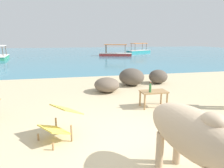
{
  "coord_description": "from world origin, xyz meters",
  "views": [
    {
      "loc": [
        -1.17,
        -3.07,
        2.01
      ],
      "look_at": [
        0.1,
        3.0,
        0.55
      ],
      "focal_mm": 31.48,
      "sensor_mm": 36.0,
      "label": 1
    }
  ],
  "objects_px": {
    "boat_teal": "(139,51)",
    "low_bench_table": "(154,94)",
    "cow": "(196,136)",
    "bottle": "(150,88)",
    "boat_green": "(1,56)",
    "boat_red": "(116,53)",
    "deck_chair_near": "(61,120)"
  },
  "relations": [
    {
      "from": "cow",
      "to": "bottle",
      "type": "relative_size",
      "value": 6.99
    },
    {
      "from": "low_bench_table",
      "to": "bottle",
      "type": "xyz_separation_m",
      "value": [
        -0.15,
        -0.09,
        0.2
      ]
    },
    {
      "from": "deck_chair_near",
      "to": "boat_green",
      "type": "xyz_separation_m",
      "value": [
        -6.42,
        17.19,
        -0.13
      ]
    },
    {
      "from": "bottle",
      "to": "boat_red",
      "type": "xyz_separation_m",
      "value": [
        2.83,
        16.84,
        -0.35
      ]
    },
    {
      "from": "cow",
      "to": "low_bench_table",
      "type": "bearing_deg",
      "value": 155.94
    },
    {
      "from": "low_bench_table",
      "to": "deck_chair_near",
      "type": "xyz_separation_m",
      "value": [
        -2.55,
        -1.35,
        -0.01
      ]
    },
    {
      "from": "low_bench_table",
      "to": "boat_teal",
      "type": "bearing_deg",
      "value": 70.59
    },
    {
      "from": "cow",
      "to": "bottle",
      "type": "xyz_separation_m",
      "value": [
        0.63,
        2.99,
        -0.16
      ]
    },
    {
      "from": "cow",
      "to": "deck_chair_near",
      "type": "xyz_separation_m",
      "value": [
        -1.76,
        1.73,
        -0.38
      ]
    },
    {
      "from": "boat_teal",
      "to": "boat_green",
      "type": "distance_m",
      "value": 16.86
    },
    {
      "from": "boat_teal",
      "to": "deck_chair_near",
      "type": "bearing_deg",
      "value": 41.77
    },
    {
      "from": "bottle",
      "to": "boat_green",
      "type": "relative_size",
      "value": 0.08
    },
    {
      "from": "boat_red",
      "to": "boat_green",
      "type": "height_order",
      "value": "same"
    },
    {
      "from": "boat_red",
      "to": "boat_green",
      "type": "distance_m",
      "value": 11.68
    },
    {
      "from": "boat_teal",
      "to": "boat_green",
      "type": "relative_size",
      "value": 1.0
    },
    {
      "from": "bottle",
      "to": "boat_green",
      "type": "bearing_deg",
      "value": 118.94
    },
    {
      "from": "boat_green",
      "to": "bottle",
      "type": "bearing_deg",
      "value": 20.0
    },
    {
      "from": "bottle",
      "to": "boat_red",
      "type": "relative_size",
      "value": 0.08
    },
    {
      "from": "cow",
      "to": "bottle",
      "type": "height_order",
      "value": "cow"
    },
    {
      "from": "deck_chair_near",
      "to": "boat_green",
      "type": "bearing_deg",
      "value": -106.69
    },
    {
      "from": "bottle",
      "to": "boat_teal",
      "type": "height_order",
      "value": "boat_teal"
    },
    {
      "from": "cow",
      "to": "boat_red",
      "type": "height_order",
      "value": "boat_red"
    },
    {
      "from": "boat_teal",
      "to": "bottle",
      "type": "bearing_deg",
      "value": 46.14
    },
    {
      "from": "bottle",
      "to": "boat_green",
      "type": "distance_m",
      "value": 18.21
    },
    {
      "from": "boat_teal",
      "to": "boat_red",
      "type": "relative_size",
      "value": 0.99
    },
    {
      "from": "low_bench_table",
      "to": "deck_chair_near",
      "type": "height_order",
      "value": "deck_chair_near"
    },
    {
      "from": "boat_teal",
      "to": "low_bench_table",
      "type": "bearing_deg",
      "value": 46.43
    },
    {
      "from": "low_bench_table",
      "to": "boat_teal",
      "type": "xyz_separation_m",
      "value": [
        7.01,
        21.21,
        -0.15
      ]
    },
    {
      "from": "cow",
      "to": "boat_teal",
      "type": "distance_m",
      "value": 25.52
    },
    {
      "from": "cow",
      "to": "low_bench_table",
      "type": "distance_m",
      "value": 3.2
    },
    {
      "from": "low_bench_table",
      "to": "boat_red",
      "type": "relative_size",
      "value": 0.2
    },
    {
      "from": "cow",
      "to": "bottle",
      "type": "bearing_deg",
      "value": 158.29
    }
  ]
}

